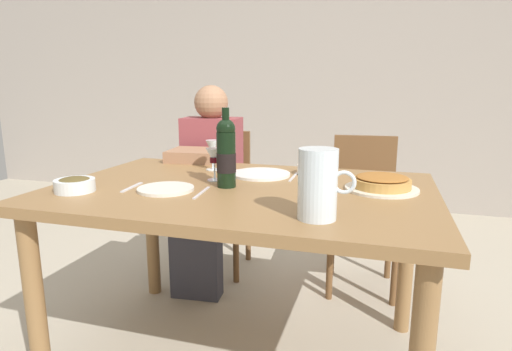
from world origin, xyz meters
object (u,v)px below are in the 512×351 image
(baked_tart, at_px, (382,183))
(dinner_plate_right_setting, at_px, (261,174))
(water_pitcher, at_px, (318,188))
(chair_left, at_px, (219,190))
(wine_glass_right_diner, at_px, (214,157))
(olive_bowl, at_px, (75,184))
(chair_right, at_px, (363,202))
(wine_glass_left_diner, at_px, (212,149))
(dinner_plate_left_setting, at_px, (166,189))
(salad_bowl, at_px, (314,169))
(dining_table, at_px, (242,209))
(wine_bottle, at_px, (226,153))
(diner_left, at_px, (207,180))

(baked_tart, bearing_deg, dinner_plate_right_setting, 166.14)
(water_pitcher, height_order, chair_left, water_pitcher)
(water_pitcher, distance_m, chair_left, 1.52)
(wine_glass_right_diner, bearing_deg, water_pitcher, -39.08)
(olive_bowl, xyz_separation_m, chair_right, (1.03, 1.14, -0.29))
(wine_glass_left_diner, bearing_deg, dinner_plate_left_setting, -92.46)
(water_pitcher, bearing_deg, baked_tart, 66.80)
(salad_bowl, bearing_deg, chair_right, 69.87)
(dining_table, distance_m, salad_bowl, 0.42)
(water_pitcher, xyz_separation_m, dinner_plate_right_setting, (-0.34, 0.56, -0.09))
(water_pitcher, distance_m, salad_bowl, 0.67)
(olive_bowl, height_order, chair_left, chair_left)
(olive_bowl, distance_m, dinner_plate_right_setting, 0.77)
(dining_table, bearing_deg, wine_bottle, -167.40)
(wine_glass_right_diner, bearing_deg, chair_left, 110.62)
(wine_glass_right_diner, relative_size, diner_left, 0.12)
(dinner_plate_left_setting, relative_size, diner_left, 0.19)
(wine_bottle, bearing_deg, dining_table, 12.60)
(olive_bowl, bearing_deg, dinner_plate_left_setting, 19.53)
(olive_bowl, relative_size, wine_glass_right_diner, 1.08)
(water_pitcher, xyz_separation_m, salad_bowl, (-0.11, 0.65, -0.07))
(baked_tart, xyz_separation_m, dinner_plate_right_setting, (-0.52, 0.13, -0.02))
(dining_table, height_order, diner_left, diner_left)
(wine_bottle, relative_size, diner_left, 0.27)
(wine_bottle, xyz_separation_m, baked_tart, (0.60, 0.12, -0.11))
(salad_bowl, bearing_deg, baked_tart, -36.22)
(dinner_plate_left_setting, xyz_separation_m, diner_left, (-0.18, 0.81, -0.15))
(dinner_plate_right_setting, bearing_deg, olive_bowl, -140.67)
(dining_table, distance_m, baked_tart, 0.56)
(baked_tart, xyz_separation_m, wine_glass_right_diner, (-0.69, -0.03, 0.07))
(wine_glass_right_diner, distance_m, chair_right, 1.06)
(water_pitcher, distance_m, wine_glass_right_diner, 0.64)
(olive_bowl, bearing_deg, wine_bottle, 24.51)
(dining_table, relative_size, dinner_plate_left_setting, 6.88)
(salad_bowl, height_order, wine_glass_right_diner, wine_glass_right_diner)
(chair_right, bearing_deg, chair_left, -5.77)
(dinner_plate_right_setting, xyz_separation_m, chair_right, (0.43, 0.65, -0.27))
(salad_bowl, height_order, dinner_plate_right_setting, salad_bowl)
(salad_bowl, distance_m, chair_left, 0.95)
(baked_tart, xyz_separation_m, wine_glass_left_diner, (-0.78, 0.18, 0.07))
(dinner_plate_left_setting, height_order, dinner_plate_right_setting, same)
(wine_bottle, relative_size, dinner_plate_right_setting, 1.19)
(wine_bottle, relative_size, baked_tart, 1.12)
(dinner_plate_right_setting, distance_m, chair_right, 0.83)
(water_pitcher, relative_size, dinner_plate_right_setting, 0.82)
(salad_bowl, xyz_separation_m, dinner_plate_left_setting, (-0.50, -0.47, -0.02))
(baked_tart, distance_m, dinner_plate_left_setting, 0.84)
(wine_glass_right_diner, relative_size, dinner_plate_right_setting, 0.53)
(salad_bowl, bearing_deg, dining_table, -125.93)
(water_pitcher, xyz_separation_m, baked_tart, (0.19, 0.43, -0.07))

